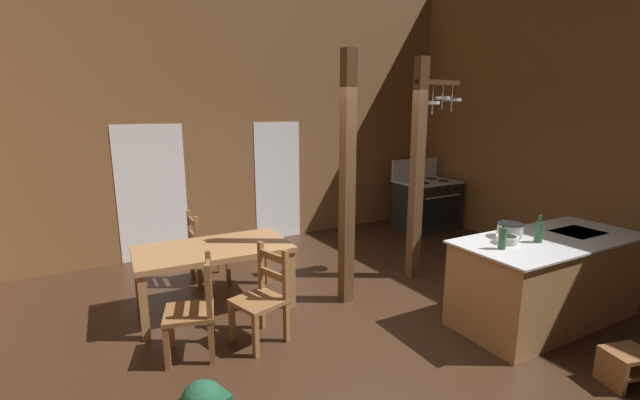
{
  "coord_description": "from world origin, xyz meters",
  "views": [
    {
      "loc": [
        -2.66,
        -3.25,
        2.27
      ],
      "look_at": [
        -0.27,
        0.85,
        1.24
      ],
      "focal_mm": 23.77,
      "sensor_mm": 36.0,
      "label": 1
    }
  ],
  "objects_px": {
    "ladderback_chair_by_post": "(205,249)",
    "stockpot_on_counter": "(510,230)",
    "dining_table": "(213,254)",
    "bottle_short_on_counter": "(503,238)",
    "step_stool": "(627,364)",
    "kitchen_island": "(546,279)",
    "ladderback_chair_near_window": "(263,297)",
    "ladderback_chair_at_table_end": "(195,310)",
    "bottle_tall_on_counter": "(539,232)",
    "mixing_bowl_on_counter": "(507,240)",
    "stove_range": "(426,204)"
  },
  "relations": [
    {
      "from": "bottle_tall_on_counter",
      "to": "dining_table",
      "type": "bearing_deg",
      "value": 142.81
    },
    {
      "from": "mixing_bowl_on_counter",
      "to": "bottle_short_on_counter",
      "type": "relative_size",
      "value": 0.77
    },
    {
      "from": "dining_table",
      "to": "ladderback_chair_at_table_end",
      "type": "xyz_separation_m",
      "value": [
        -0.44,
        -0.87,
        -0.2
      ]
    },
    {
      "from": "ladderback_chair_near_window",
      "to": "ladderback_chair_at_table_end",
      "type": "height_order",
      "value": "same"
    },
    {
      "from": "step_stool",
      "to": "bottle_short_on_counter",
      "type": "xyz_separation_m",
      "value": [
        -0.3,
        1.07,
        0.86
      ]
    },
    {
      "from": "dining_table",
      "to": "bottle_short_on_counter",
      "type": "relative_size",
      "value": 6.17
    },
    {
      "from": "step_stool",
      "to": "ladderback_chair_at_table_end",
      "type": "distance_m",
      "value": 3.76
    },
    {
      "from": "dining_table",
      "to": "bottle_tall_on_counter",
      "type": "distance_m",
      "value": 3.5
    },
    {
      "from": "ladderback_chair_by_post",
      "to": "stockpot_on_counter",
      "type": "xyz_separation_m",
      "value": [
        2.55,
        -2.68,
        0.55
      ]
    },
    {
      "from": "ladderback_chair_at_table_end",
      "to": "stockpot_on_counter",
      "type": "distance_m",
      "value": 3.3
    },
    {
      "from": "step_stool",
      "to": "ladderback_chair_near_window",
      "type": "height_order",
      "value": "ladderback_chair_near_window"
    },
    {
      "from": "step_stool",
      "to": "stockpot_on_counter",
      "type": "height_order",
      "value": "stockpot_on_counter"
    },
    {
      "from": "stove_range",
      "to": "ladderback_chair_by_post",
      "type": "distance_m",
      "value": 4.4
    },
    {
      "from": "ladderback_chair_by_post",
      "to": "bottle_tall_on_counter",
      "type": "xyz_separation_m",
      "value": [
        2.65,
        -2.94,
        0.59
      ]
    },
    {
      "from": "ladderback_chair_near_window",
      "to": "stove_range",
      "type": "bearing_deg",
      "value": 27.1
    },
    {
      "from": "step_stool",
      "to": "kitchen_island",
      "type": "bearing_deg",
      "value": 65.37
    },
    {
      "from": "mixing_bowl_on_counter",
      "to": "bottle_short_on_counter",
      "type": "height_order",
      "value": "bottle_short_on_counter"
    },
    {
      "from": "ladderback_chair_by_post",
      "to": "ladderback_chair_at_table_end",
      "type": "distance_m",
      "value": 1.79
    },
    {
      "from": "ladderback_chair_near_window",
      "to": "ladderback_chair_by_post",
      "type": "distance_m",
      "value": 1.77
    },
    {
      "from": "ladderback_chair_at_table_end",
      "to": "bottle_tall_on_counter",
      "type": "xyz_separation_m",
      "value": [
        3.21,
        -1.23,
        0.59
      ]
    },
    {
      "from": "step_stool",
      "to": "bottle_short_on_counter",
      "type": "bearing_deg",
      "value": 105.54
    },
    {
      "from": "ladderback_chair_at_table_end",
      "to": "bottle_tall_on_counter",
      "type": "bearing_deg",
      "value": -20.98
    },
    {
      "from": "ladderback_chair_at_table_end",
      "to": "bottle_tall_on_counter",
      "type": "relative_size",
      "value": 3.35
    },
    {
      "from": "bottle_short_on_counter",
      "to": "mixing_bowl_on_counter",
      "type": "bearing_deg",
      "value": 24.1
    },
    {
      "from": "kitchen_island",
      "to": "mixing_bowl_on_counter",
      "type": "bearing_deg",
      "value": 168.23
    },
    {
      "from": "ladderback_chair_near_window",
      "to": "dining_table",
      "type": "bearing_deg",
      "value": 102.55
    },
    {
      "from": "stove_range",
      "to": "ladderback_chair_near_window",
      "type": "bearing_deg",
      "value": -152.9
    },
    {
      "from": "dining_table",
      "to": "bottle_short_on_counter",
      "type": "height_order",
      "value": "bottle_short_on_counter"
    },
    {
      "from": "stockpot_on_counter",
      "to": "mixing_bowl_on_counter",
      "type": "height_order",
      "value": "stockpot_on_counter"
    },
    {
      "from": "stove_range",
      "to": "bottle_tall_on_counter",
      "type": "xyz_separation_m",
      "value": [
        -1.73,
        -3.36,
        0.56
      ]
    },
    {
      "from": "stove_range",
      "to": "bottle_tall_on_counter",
      "type": "relative_size",
      "value": 4.65
    },
    {
      "from": "ladderback_chair_at_table_end",
      "to": "ladderback_chair_near_window",
      "type": "bearing_deg",
      "value": -5.9
    },
    {
      "from": "ladderback_chair_by_post",
      "to": "bottle_tall_on_counter",
      "type": "distance_m",
      "value": 4.0
    },
    {
      "from": "bottle_tall_on_counter",
      "to": "bottle_short_on_counter",
      "type": "height_order",
      "value": "same"
    },
    {
      "from": "kitchen_island",
      "to": "stove_range",
      "type": "relative_size",
      "value": 1.66
    },
    {
      "from": "stove_range",
      "to": "mixing_bowl_on_counter",
      "type": "relative_size",
      "value": 6.07
    },
    {
      "from": "ladderback_chair_by_post",
      "to": "bottle_tall_on_counter",
      "type": "relative_size",
      "value": 3.35
    },
    {
      "from": "kitchen_island",
      "to": "bottle_tall_on_counter",
      "type": "height_order",
      "value": "bottle_tall_on_counter"
    },
    {
      "from": "dining_table",
      "to": "bottle_tall_on_counter",
      "type": "bearing_deg",
      "value": -37.19
    },
    {
      "from": "ladderback_chair_at_table_end",
      "to": "mixing_bowl_on_counter",
      "type": "height_order",
      "value": "mixing_bowl_on_counter"
    },
    {
      "from": "ladderback_chair_by_post",
      "to": "mixing_bowl_on_counter",
      "type": "height_order",
      "value": "mixing_bowl_on_counter"
    },
    {
      "from": "ladderback_chair_by_post",
      "to": "bottle_tall_on_counter",
      "type": "height_order",
      "value": "bottle_tall_on_counter"
    },
    {
      "from": "bottle_tall_on_counter",
      "to": "bottle_short_on_counter",
      "type": "relative_size",
      "value": 1.0
    },
    {
      "from": "kitchen_island",
      "to": "ladderback_chair_near_window",
      "type": "xyz_separation_m",
      "value": [
        -2.83,
        1.14,
        -0.01
      ]
    },
    {
      "from": "stove_range",
      "to": "ladderback_chair_near_window",
      "type": "xyz_separation_m",
      "value": [
        -4.29,
        -2.2,
        -0.03
      ]
    },
    {
      "from": "ladderback_chair_at_table_end",
      "to": "mixing_bowl_on_counter",
      "type": "relative_size",
      "value": 4.37
    },
    {
      "from": "step_stool",
      "to": "dining_table",
      "type": "xyz_separation_m",
      "value": [
        -2.56,
        3.12,
        0.47
      ]
    },
    {
      "from": "ladderback_chair_near_window",
      "to": "mixing_bowl_on_counter",
      "type": "relative_size",
      "value": 4.37
    },
    {
      "from": "dining_table",
      "to": "bottle_tall_on_counter",
      "type": "xyz_separation_m",
      "value": [
        2.77,
        -2.1,
        0.39
      ]
    },
    {
      "from": "ladderback_chair_by_post",
      "to": "ladderback_chair_at_table_end",
      "type": "xyz_separation_m",
      "value": [
        -0.56,
        -1.71,
        0.0
      ]
    }
  ]
}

